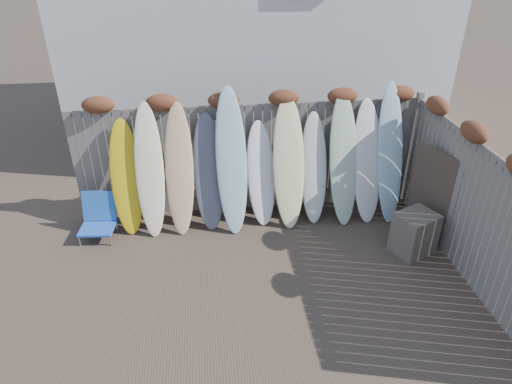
{
  "coord_description": "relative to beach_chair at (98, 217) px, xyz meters",
  "views": [
    {
      "loc": [
        -0.71,
        -4.87,
        4.5
      ],
      "look_at": [
        0.0,
        1.2,
        1.0
      ],
      "focal_mm": 32.0,
      "sensor_mm": 36.0,
      "label": 1
    }
  ],
  "objects": [
    {
      "name": "surfboard_7",
      "position": [
        3.69,
        0.19,
        0.6
      ],
      "size": [
        0.47,
        0.68,
        1.88
      ],
      "primitive_type": "ellipsoid",
      "rotation": [
        -0.31,
        0.0,
        -0.02
      ],
      "color": "silver",
      "rests_on": "ground"
    },
    {
      "name": "surfboard_10",
      "position": [
        5.0,
        0.13,
        0.83
      ],
      "size": [
        0.48,
        0.83,
        2.35
      ],
      "primitive_type": "ellipsoid",
      "rotation": [
        -0.31,
        0.0,
        0.03
      ],
      "color": "#A0C0CB",
      "rests_on": "ground"
    },
    {
      "name": "beach_chair",
      "position": [
        0.0,
        0.0,
        0.0
      ],
      "size": [
        0.6,
        0.64,
        0.74
      ],
      "color": "blue",
      "rests_on": "ground"
    },
    {
      "name": "surfboard_0",
      "position": [
        0.52,
        0.21,
        0.61
      ],
      "size": [
        0.54,
        0.69,
        1.89
      ],
      "primitive_type": "ellipsoid",
      "rotation": [
        -0.31,
        0.0,
        0.04
      ],
      "color": "gold",
      "rests_on": "ground"
    },
    {
      "name": "surfboard_3",
      "position": [
        1.88,
        0.19,
        0.63
      ],
      "size": [
        0.54,
        0.7,
        1.94
      ],
      "primitive_type": "ellipsoid",
      "rotation": [
        -0.31,
        0.0,
        0.02
      ],
      "color": "#555765",
      "rests_on": "ground"
    },
    {
      "name": "surfboard_6",
      "position": [
        3.23,
        0.13,
        0.75
      ],
      "size": [
        0.54,
        0.77,
        2.18
      ],
      "primitive_type": "ellipsoid",
      "rotation": [
        -0.31,
        0.0,
        0.0
      ],
      "color": "#FAF5B1",
      "rests_on": "ground"
    },
    {
      "name": "right_fence",
      "position": [
        5.59,
        -1.56,
        0.8
      ],
      "size": [
        0.28,
        4.4,
        2.24
      ],
      "color": "slate",
      "rests_on": "ground"
    },
    {
      "name": "surfboard_5",
      "position": [
        2.77,
        0.2,
        0.54
      ],
      "size": [
        0.55,
        0.68,
        1.77
      ],
      "primitive_type": "ellipsoid",
      "rotation": [
        -0.31,
        0.0,
        0.1
      ],
      "color": "white",
      "rests_on": "ground"
    },
    {
      "name": "back_fence",
      "position": [
        2.65,
        0.59,
        0.84
      ],
      "size": [
        6.05,
        0.28,
        2.24
      ],
      "color": "slate",
      "rests_on": "ground"
    },
    {
      "name": "surfboard_8",
      "position": [
        4.18,
        0.12,
        0.77
      ],
      "size": [
        0.53,
        0.8,
        2.21
      ],
      "primitive_type": "ellipsoid",
      "rotation": [
        -0.31,
        0.0,
        0.05
      ],
      "color": "#AFC8A9",
      "rests_on": "ground"
    },
    {
      "name": "surfboard_9",
      "position": [
        4.61,
        0.13,
        0.7
      ],
      "size": [
        0.55,
        0.77,
        2.09
      ],
      "primitive_type": "ellipsoid",
      "rotation": [
        -0.31,
        0.0,
        0.05
      ],
      "color": "silver",
      "rests_on": "ground"
    },
    {
      "name": "lattice_panel",
      "position": [
        5.48,
        -0.68,
        0.43
      ],
      "size": [
        0.37,
        0.99,
        1.55
      ],
      "primitive_type": "cube",
      "rotation": [
        0.0,
        0.0,
        0.33
      ],
      "color": "brown",
      "rests_on": "ground"
    },
    {
      "name": "surfboard_2",
      "position": [
        1.4,
        0.13,
        0.73
      ],
      "size": [
        0.52,
        0.79,
        2.14
      ],
      "primitive_type": "ellipsoid",
      "rotation": [
        -0.31,
        0.0,
        -0.07
      ],
      "color": "#FBCB8B",
      "rests_on": "ground"
    },
    {
      "name": "wooden_crate",
      "position": [
        5.07,
        -1.07,
        0.01
      ],
      "size": [
        0.75,
        0.7,
        0.69
      ],
      "primitive_type": "cube",
      "rotation": [
        0.0,
        0.0,
        0.42
      ],
      "color": "brown",
      "rests_on": "ground"
    },
    {
      "name": "ground",
      "position": [
        2.59,
        -1.81,
        -0.34
      ],
      "size": [
        80.0,
        80.0,
        0.0
      ],
      "primitive_type": "plane",
      "color": "#493A2D"
    },
    {
      "name": "surfboard_1",
      "position": [
        0.92,
        0.13,
        0.74
      ],
      "size": [
        0.47,
        0.76,
        2.16
      ],
      "primitive_type": "ellipsoid",
      "rotation": [
        -0.31,
        0.0,
        -0.0
      ],
      "color": "#FFF0CA",
      "rests_on": "ground"
    },
    {
      "name": "surfboard_4",
      "position": [
        2.27,
        0.1,
        0.85
      ],
      "size": [
        0.54,
        0.85,
        2.38
      ],
      "primitive_type": "ellipsoid",
      "rotation": [
        -0.31,
        0.0,
        0.04
      ],
      "color": "#97C1CC",
      "rests_on": "ground"
    }
  ]
}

